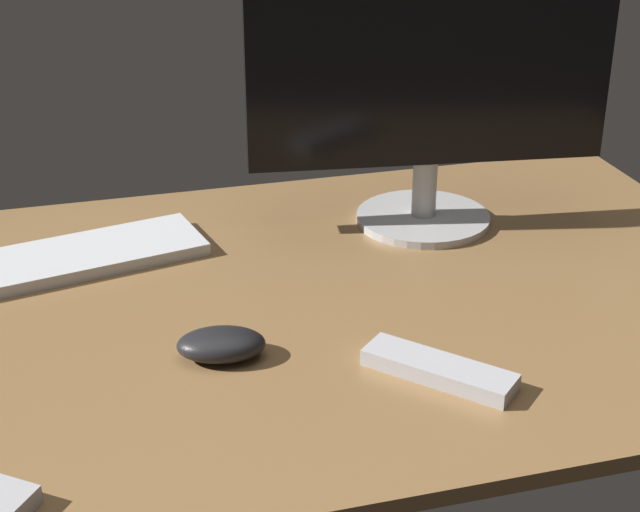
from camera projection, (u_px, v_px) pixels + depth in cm
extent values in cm
cube|color=olive|center=(275.00, 309.00, 131.95)|extent=(140.00, 84.00, 2.00)
cylinder|color=#B8B8B8|center=(423.00, 218.00, 155.04)|extent=(20.83, 20.83, 1.25)
cylinder|color=#B8B8B8|center=(424.00, 188.00, 152.84)|extent=(3.78, 3.78, 8.86)
cube|color=black|center=(431.00, 58.00, 143.97)|extent=(54.18, 10.24, 31.91)
cube|color=silver|center=(73.00, 258.00, 141.55)|extent=(39.03, 20.13, 1.81)
ellipsoid|color=black|center=(221.00, 344.00, 118.25)|extent=(11.70, 8.58, 3.62)
cube|color=#B7B7BC|center=(439.00, 370.00, 114.71)|extent=(16.06, 16.71, 2.02)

